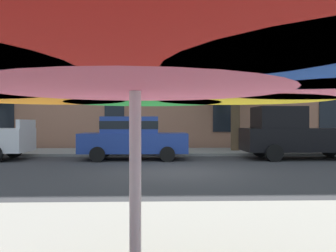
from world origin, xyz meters
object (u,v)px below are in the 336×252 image
(sedan_blue, at_px, (133,137))
(pickup_black, at_px, (298,135))
(street_tree_middle, at_px, (235,75))
(patio_umbrella, at_px, (135,36))

(sedan_blue, distance_m, pickup_black, 6.97)
(pickup_black, height_order, street_tree_middle, street_tree_middle)
(street_tree_middle, bearing_deg, sedan_blue, -146.75)
(sedan_blue, xyz_separation_m, patio_umbrella, (0.91, -12.70, 1.03))
(street_tree_middle, bearing_deg, patio_umbrella, -104.40)
(pickup_black, relative_size, street_tree_middle, 0.92)
(sedan_blue, relative_size, street_tree_middle, 0.79)
(pickup_black, relative_size, patio_umbrella, 1.55)
(pickup_black, xyz_separation_m, patio_umbrella, (-6.07, -12.70, 0.95))
(sedan_blue, distance_m, patio_umbrella, 12.77)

